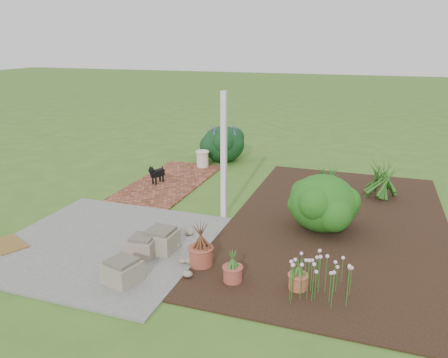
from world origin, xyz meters
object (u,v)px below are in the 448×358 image
(cream_ceramic_urn, at_px, (202,159))
(evergreen_shrub, at_px, (323,202))
(stone_trough_near, at_px, (122,272))
(black_dog, at_px, (156,173))

(cream_ceramic_urn, height_order, evergreen_shrub, evergreen_shrub)
(stone_trough_near, height_order, cream_ceramic_urn, cream_ceramic_urn)
(black_dog, bearing_deg, stone_trough_near, -52.07)
(cream_ceramic_urn, bearing_deg, black_dog, -106.25)
(black_dog, xyz_separation_m, cream_ceramic_urn, (0.51, 1.75, -0.05))
(cream_ceramic_urn, relative_size, evergreen_shrub, 0.35)
(stone_trough_near, distance_m, cream_ceramic_urn, 6.10)
(black_dog, distance_m, cream_ceramic_urn, 1.82)
(black_dog, relative_size, evergreen_shrub, 0.41)
(stone_trough_near, height_order, evergreen_shrub, evergreen_shrub)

